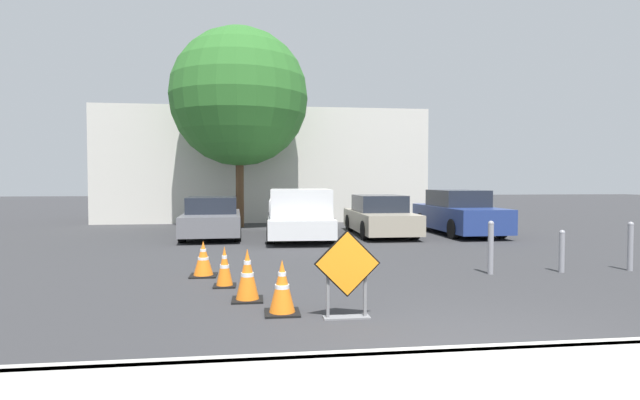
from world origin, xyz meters
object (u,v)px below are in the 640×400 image
object	(u,v)px
traffic_cone_nearest	(282,287)
bollard_nearest	(491,246)
pickup_truck	(299,216)
parked_car_second	(380,217)
traffic_cone_third	(225,267)
road_closed_sign	(347,272)
bollard_third	(630,245)
traffic_cone_second	(247,275)
parked_car_nearest	(212,218)
traffic_cone_fourth	(203,259)
parked_car_third	(458,214)
bollard_second	(562,250)

from	to	relation	value
traffic_cone_nearest	bollard_nearest	world-z (taller)	bollard_nearest
pickup_truck	parked_car_second	bearing A→B (deg)	-161.28
pickup_truck	bollard_nearest	world-z (taller)	pickup_truck
traffic_cone_third	parked_car_second	distance (m)	9.18
road_closed_sign	parked_car_second	xyz separation A→B (m)	(3.00, 10.13, -0.00)
parked_car_second	bollard_third	world-z (taller)	parked_car_second
bollard_nearest	traffic_cone_second	bearing A→B (deg)	-161.41
parked_car_nearest	parked_car_second	size ratio (longest dim) A/B	0.99
traffic_cone_fourth	bollard_third	size ratio (longest dim) A/B	0.68
traffic_cone_nearest	bollard_third	bearing A→B (deg)	18.44
parked_car_nearest	bollard_third	world-z (taller)	parked_car_nearest
parked_car_third	bollard_third	xyz separation A→B (m)	(0.65, -7.32, -0.17)
traffic_cone_third	parked_car_second	bearing A→B (deg)	58.71
parked_car_third	pickup_truck	bearing A→B (deg)	7.33
road_closed_sign	traffic_cone_nearest	bearing A→B (deg)	156.59
pickup_truck	traffic_cone_fourth	bearing A→B (deg)	70.67
bollard_third	parked_car_nearest	bearing A→B (deg)	140.81
bollard_third	traffic_cone_second	bearing A→B (deg)	-168.40
parked_car_second	bollard_nearest	xyz separation A→B (m)	(0.43, -7.32, -0.07)
parked_car_third	bollard_second	xyz separation A→B (m)	(-0.88, -7.32, -0.25)
parked_car_nearest	traffic_cone_second	bearing A→B (deg)	95.97
traffic_cone_third	pickup_truck	distance (m)	7.27
traffic_cone_second	traffic_cone_third	xyz separation A→B (m)	(-0.42, 1.08, -0.05)
pickup_truck	parked_car_second	size ratio (longest dim) A/B	1.17
parked_car_third	traffic_cone_third	bearing A→B (deg)	44.90
pickup_truck	parked_car_second	distance (m)	2.97
bollard_third	traffic_cone_fourth	bearing A→B (deg)	176.77
road_closed_sign	traffic_cone_nearest	xyz separation A→B (m)	(-0.86, 0.37, -0.26)
traffic_cone_fourth	pickup_truck	size ratio (longest dim) A/B	0.13
traffic_cone_second	traffic_cone_third	size ratio (longest dim) A/B	1.13
parked_car_nearest	pickup_truck	xyz separation A→B (m)	(2.82, -0.96, 0.10)
parked_car_second	parked_car_nearest	bearing A→B (deg)	-0.92
traffic_cone_nearest	bollard_third	xyz separation A→B (m)	(7.33, 2.44, 0.16)
bollard_second	bollard_third	distance (m)	1.53
traffic_cone_third	parked_car_third	distance (m)	10.92
traffic_cone_second	bollard_third	size ratio (longest dim) A/B	0.80
road_closed_sign	parked_car_second	size ratio (longest dim) A/B	0.27
road_closed_sign	bollard_nearest	xyz separation A→B (m)	(3.42, 2.81, -0.07)
traffic_cone_third	bollard_second	distance (m)	6.74
traffic_cone_third	bollard_nearest	world-z (taller)	bollard_nearest
traffic_cone_second	parked_car_nearest	bearing A→B (deg)	98.26
road_closed_sign	bollard_nearest	size ratio (longest dim) A/B	1.13
traffic_cone_third	bollard_nearest	xyz separation A→B (m)	(5.19, 0.52, 0.21)
traffic_cone_third	traffic_cone_nearest	bearing A→B (deg)	-64.62
pickup_truck	parked_car_third	bearing A→B (deg)	-169.26
road_closed_sign	traffic_cone_fourth	bearing A→B (deg)	124.09
road_closed_sign	traffic_cone_third	distance (m)	2.91
road_closed_sign	bollard_third	world-z (taller)	road_closed_sign
road_closed_sign	parked_car_third	bearing A→B (deg)	60.09
traffic_cone_fourth	parked_car_third	distance (m)	10.57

